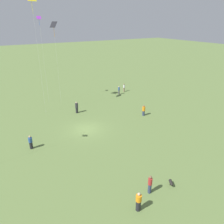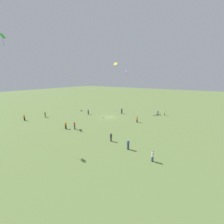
% 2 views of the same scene
% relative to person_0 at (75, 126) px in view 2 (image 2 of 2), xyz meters
% --- Properties ---
extents(ground_plane, '(240.00, 240.00, 0.00)m').
position_rel_person_0_xyz_m(ground_plane, '(-0.24, -13.63, -0.90)').
color(ground_plane, olive).
extents(person_0, '(0.49, 0.49, 1.78)m').
position_rel_person_0_xyz_m(person_0, '(0.00, 0.00, 0.00)').
color(person_0, '#333D5B').
rests_on(person_0, ground_plane).
extents(person_1, '(0.55, 0.55, 1.76)m').
position_rel_person_0_xyz_m(person_1, '(-15.35, 1.92, -0.03)').
color(person_1, '#333D5B').
rests_on(person_1, ground_plane).
extents(person_2, '(0.42, 0.42, 1.71)m').
position_rel_person_0_xyz_m(person_2, '(-12.25, -24.25, -0.03)').
color(person_2, '#4C4C51').
rests_on(person_2, ground_plane).
extents(person_3, '(0.37, 0.37, 1.72)m').
position_rel_person_0_xyz_m(person_3, '(-20.10, 3.25, -0.04)').
color(person_3, '#333D5B').
rests_on(person_3, ground_plane).
extents(person_4, '(0.53, 0.53, 1.73)m').
position_rel_person_0_xyz_m(person_4, '(1.98, 1.01, -0.06)').
color(person_4, '#232328').
rests_on(person_4, ground_plane).
extents(person_5, '(0.65, 0.65, 1.75)m').
position_rel_person_0_xyz_m(person_5, '(17.49, 2.95, -0.04)').
color(person_5, '#232328').
rests_on(person_5, ground_plane).
extents(person_6, '(0.44, 0.44, 1.68)m').
position_rel_person_0_xyz_m(person_6, '(7.27, -12.55, -0.07)').
color(person_6, '#232328').
rests_on(person_6, ground_plane).
extents(person_7, '(0.57, 0.57, 1.71)m').
position_rel_person_0_xyz_m(person_7, '(-9.93, -13.41, -0.06)').
color(person_7, '#333D5B').
rests_on(person_7, ground_plane).
extents(person_8, '(0.57, 0.57, 1.81)m').
position_rel_person_0_xyz_m(person_8, '(15.76, -2.42, -0.01)').
color(person_8, '#847056').
rests_on(person_8, ground_plane).
extents(person_9, '(0.54, 0.54, 1.66)m').
position_rel_person_0_xyz_m(person_9, '(-11.03, 0.81, -0.08)').
color(person_9, '#4C4C51').
rests_on(person_9, ground_plane).
extents(person_10, '(0.45, 0.45, 1.70)m').
position_rel_person_0_xyz_m(person_10, '(-14.12, -25.23, -0.04)').
color(person_10, '#847056').
rests_on(person_10, ground_plane).
extents(person_11, '(0.57, 0.57, 1.89)m').
position_rel_person_0_xyz_m(person_11, '(-1.36, -19.73, 0.03)').
color(person_11, '#232328').
rests_on(person_11, ground_plane).
extents(kite_0, '(0.93, 0.66, 19.47)m').
position_rel_person_0_xyz_m(kite_0, '(5.49, 10.16, 17.10)').
color(kite_0, green).
rests_on(kite_0, ground_plane).
extents(kite_1, '(1.11, 1.26, 13.63)m').
position_rel_person_0_xyz_m(kite_1, '(-0.37, -24.58, 11.83)').
color(kite_1, black).
rests_on(kite_1, ground_plane).
extents(kite_2, '(1.24, 0.93, 16.99)m').
position_rel_person_0_xyz_m(kite_2, '(2.95, -22.41, 15.07)').
color(kite_2, yellow).
rests_on(kite_2, ground_plane).
extents(kite_3, '(0.72, 0.59, 14.41)m').
position_rel_person_0_xyz_m(kite_3, '(1.19, -26.80, 12.18)').
color(kite_3, purple).
rests_on(kite_3, ground_plane).
extents(kite_4, '(0.88, 0.86, 12.43)m').
position_rel_person_0_xyz_m(kite_4, '(11.57, -11.29, 10.54)').
color(kite_4, green).
rests_on(kite_4, ground_plane).
extents(dog_0, '(0.54, 0.70, 0.51)m').
position_rel_person_0_xyz_m(dog_0, '(-2.22, 0.33, -0.56)').
color(dog_0, black).
rests_on(dog_0, ground_plane).
extents(dog_1, '(0.62, 0.64, 0.51)m').
position_rel_person_0_xyz_m(dog_1, '(12.32, -14.33, -0.55)').
color(dog_1, brown).
rests_on(dog_1, ground_plane).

